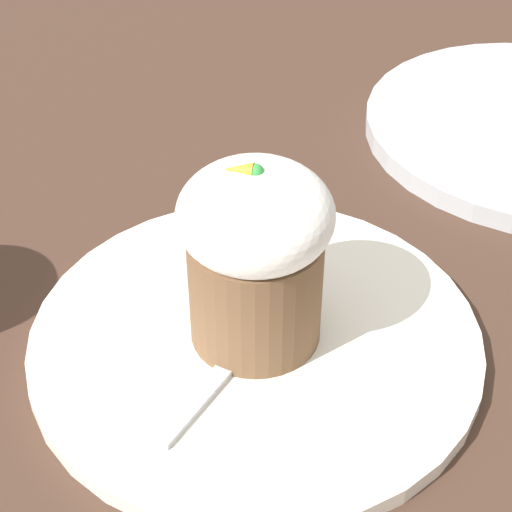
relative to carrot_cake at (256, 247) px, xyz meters
The scene contains 4 objects.
ground_plane 0.07m from the carrot_cake, 97.73° to the left, with size 4.00×4.00×0.00m, color #3D281E.
dessert_plate 0.06m from the carrot_cake, 97.73° to the left, with size 0.26×0.26×0.01m.
carrot_cake is the anchor object (origin of this frame).
spoon 0.06m from the carrot_cake, 82.19° to the left, with size 0.06×0.11×0.01m.
Camera 1 is at (-0.07, 0.34, 0.35)m, focal length 60.00 mm.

